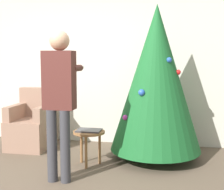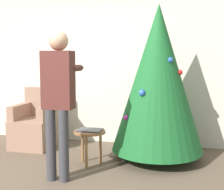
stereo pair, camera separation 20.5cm
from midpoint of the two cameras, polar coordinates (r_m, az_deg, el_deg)
name	(u,v)px [view 2 (the right image)]	position (r m, az deg, el deg)	size (l,w,h in m)	color
ground_plane	(26,190)	(3.74, -13.90, -16.49)	(14.00, 14.00, 0.00)	brown
wall_back	(88,65)	(5.52, -3.41, 5.46)	(8.00, 0.06, 2.70)	beige
christmas_tree	(158,78)	(4.48, 9.70, 3.00)	(1.31, 1.31, 2.22)	brown
armchair	(36,125)	(5.38, -12.59, -5.45)	(0.63, 0.76, 0.97)	#93705B
person_standing	(58,92)	(3.73, -8.26, 0.56)	(0.39, 0.57, 1.79)	#38383D
side_stool	(90,136)	(4.32, -2.74, -7.47)	(0.44, 0.44, 0.48)	olive
laptop	(90,130)	(4.31, -2.74, -6.43)	(0.33, 0.25, 0.02)	#38383D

